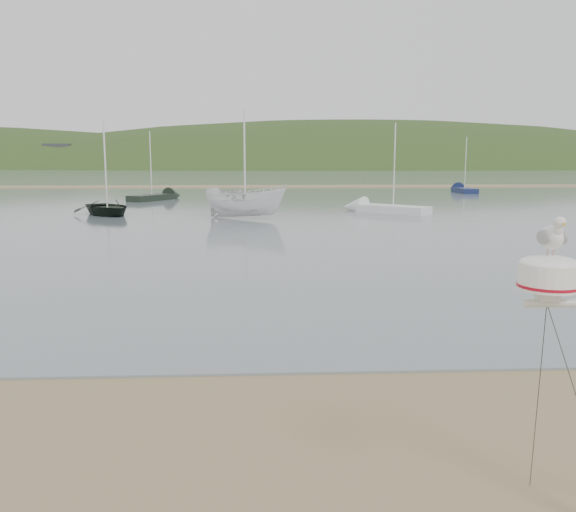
{
  "coord_description": "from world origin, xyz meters",
  "views": [
    {
      "loc": [
        1.42,
        -5.77,
        3.61
      ],
      "look_at": [
        1.76,
        1.0,
        2.51
      ],
      "focal_mm": 38.0,
      "sensor_mm": 36.0,
      "label": 1
    }
  ],
  "objects_px": {
    "sailboat_white_near": "(372,208)",
    "sailboat_dark_mid": "(164,196)",
    "boat_dark": "(106,178)",
    "boat_white": "(245,175)",
    "sailboat_blue_far": "(460,189)"
  },
  "relations": [
    {
      "from": "sailboat_blue_far",
      "to": "boat_dark",
      "type": "bearing_deg",
      "value": -141.5
    },
    {
      "from": "boat_dark",
      "to": "sailboat_dark_mid",
      "type": "height_order",
      "value": "sailboat_dark_mid"
    },
    {
      "from": "boat_dark",
      "to": "boat_white",
      "type": "xyz_separation_m",
      "value": [
        8.69,
        -2.69,
        0.26
      ]
    },
    {
      "from": "sailboat_white_near",
      "to": "sailboat_dark_mid",
      "type": "relative_size",
      "value": 1.01
    },
    {
      "from": "sailboat_dark_mid",
      "to": "sailboat_blue_far",
      "type": "height_order",
      "value": "sailboat_dark_mid"
    },
    {
      "from": "boat_dark",
      "to": "sailboat_white_near",
      "type": "xyz_separation_m",
      "value": [
        17.07,
        1.5,
        -2.03
      ]
    },
    {
      "from": "sailboat_dark_mid",
      "to": "sailboat_blue_far",
      "type": "xyz_separation_m",
      "value": [
        29.33,
        9.87,
        0.0
      ]
    },
    {
      "from": "boat_dark",
      "to": "sailboat_dark_mid",
      "type": "bearing_deg",
      "value": 50.54
    },
    {
      "from": "sailboat_white_near",
      "to": "sailboat_dark_mid",
      "type": "bearing_deg",
      "value": 140.4
    },
    {
      "from": "boat_dark",
      "to": "sailboat_blue_far",
      "type": "distance_m",
      "value": 39.24
    },
    {
      "from": "boat_white",
      "to": "sailboat_blue_far",
      "type": "xyz_separation_m",
      "value": [
        21.98,
        27.08,
        -2.29
      ]
    },
    {
      "from": "boat_dark",
      "to": "boat_white",
      "type": "height_order",
      "value": "boat_white"
    },
    {
      "from": "sailboat_white_near",
      "to": "sailboat_dark_mid",
      "type": "xyz_separation_m",
      "value": [
        -15.73,
        13.01,
        0.0
      ]
    },
    {
      "from": "sailboat_white_near",
      "to": "sailboat_blue_far",
      "type": "bearing_deg",
      "value": 59.29
    },
    {
      "from": "sailboat_white_near",
      "to": "sailboat_dark_mid",
      "type": "height_order",
      "value": "sailboat_white_near"
    }
  ]
}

